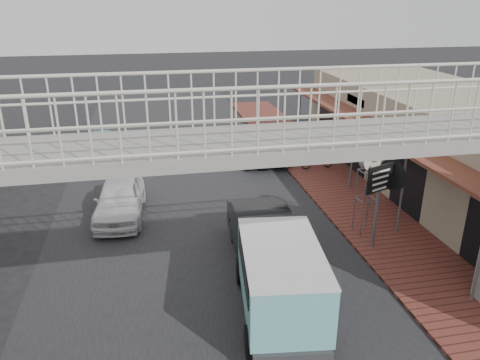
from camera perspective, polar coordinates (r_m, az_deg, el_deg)
name	(u,v)px	position (r m, az deg, el deg)	size (l,w,h in m)	color
ground	(203,270)	(14.40, -4.52, -10.88)	(120.00, 120.00, 0.00)	black
road_strip	(203,270)	(14.39, -4.52, -10.86)	(10.00, 60.00, 0.01)	black
sidewalk	(361,209)	(18.64, 14.52, -3.48)	(3.00, 40.00, 0.10)	brown
shophouse_row	(457,146)	(21.03, 24.93, 3.74)	(7.20, 18.00, 4.00)	gray
footbridge	(224,240)	(9.37, -2.00, -7.27)	(16.40, 2.40, 6.34)	gray
white_hatchback	(120,199)	(17.89, -14.45, -2.21)	(1.69, 4.20, 1.43)	silver
dark_sedan	(265,239)	(14.37, 3.01, -7.18)	(1.71, 4.89, 1.61)	black
angkot_curb	(260,145)	(23.88, 2.44, 4.34)	(2.27, 4.91, 1.37)	#73B9C7
angkot_far	(102,148)	(24.41, -16.44, 3.79)	(1.84, 4.53, 1.31)	#80C2DE
angkot_van	(280,271)	(11.87, 4.90, -11.01)	(2.41, 4.45, 2.08)	black
motorcycle_near	(317,159)	(22.38, 9.42, 2.50)	(0.58, 1.68, 0.88)	black
motorcycle_far	(272,136)	(25.82, 3.89, 5.38)	(0.45, 1.59, 0.96)	black
street_clock	(370,165)	(15.90, 15.56, 1.82)	(0.74, 0.62, 2.96)	#59595B
arrow_sign	(396,175)	(15.52, 18.50, 0.61)	(1.76, 1.19, 2.92)	#59595B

